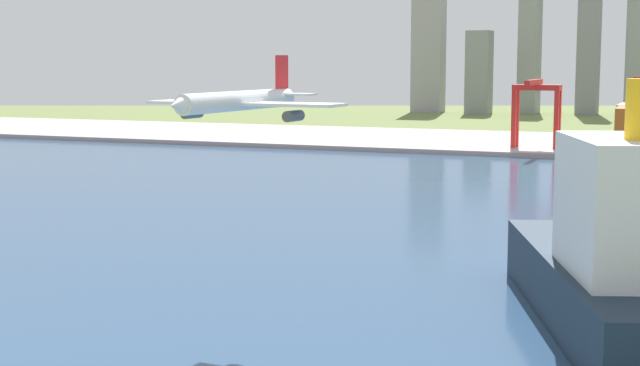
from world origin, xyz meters
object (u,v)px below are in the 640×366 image
at_px(cargo_ship, 617,262).
at_px(port_crane_red, 536,99).
at_px(airplane_landing, 240,101).
at_px(container_barge, 634,176).

distance_m(cargo_ship, port_crane_red, 330.31).
bearing_deg(cargo_ship, port_crane_red, 102.13).
bearing_deg(airplane_landing, cargo_ship, 22.40).
relative_size(airplane_landing, port_crane_red, 0.99).
relative_size(cargo_ship, port_crane_red, 2.26).
relative_size(airplane_landing, container_barge, 0.64).
distance_m(cargo_ship, container_barge, 135.78).
height_order(airplane_landing, cargo_ship, airplane_landing).
relative_size(cargo_ship, container_barge, 1.47).
xyz_separation_m(airplane_landing, container_barge, (51.75, 160.00, -27.98)).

